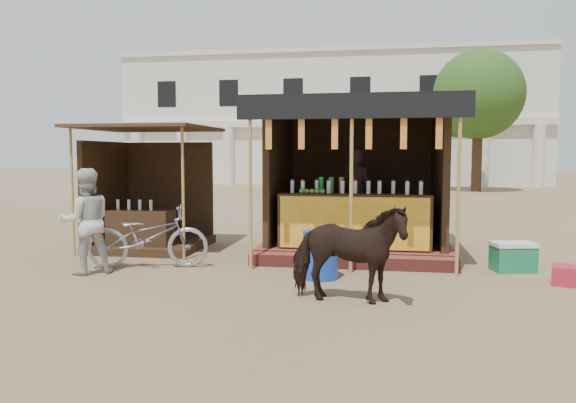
# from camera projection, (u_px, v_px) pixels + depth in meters

# --- Properties ---
(ground) EXTENTS (120.00, 120.00, 0.00)m
(ground) POSITION_uv_depth(u_px,v_px,m) (267.00, 294.00, 7.41)
(ground) COLOR #846B4C
(ground) RESTS_ON ground
(main_stall) EXTENTS (3.60, 3.61, 2.78)m
(main_stall) POSITION_uv_depth(u_px,v_px,m) (357.00, 198.00, 10.46)
(main_stall) COLOR maroon
(main_stall) RESTS_ON ground
(secondary_stall) EXTENTS (2.40, 2.40, 2.38)m
(secondary_stall) POSITION_uv_depth(u_px,v_px,m) (144.00, 205.00, 11.06)
(secondary_stall) COLOR #3A2515
(secondary_stall) RESTS_ON ground
(cow) EXTENTS (1.52, 0.78, 1.24)m
(cow) POSITION_uv_depth(u_px,v_px,m) (348.00, 253.00, 6.94)
(cow) COLOR black
(cow) RESTS_ON ground
(motorbike) EXTENTS (2.05, 1.15, 1.02)m
(motorbike) POSITION_uv_depth(u_px,v_px,m) (148.00, 237.00, 9.12)
(motorbike) COLOR #9C9DA4
(motorbike) RESTS_ON ground
(bystander) EXTENTS (1.01, 0.97, 1.63)m
(bystander) POSITION_uv_depth(u_px,v_px,m) (86.00, 221.00, 8.64)
(bystander) COLOR #B9B9B3
(bystander) RESTS_ON ground
(blue_barrel) EXTENTS (0.61, 0.61, 0.71)m
(blue_barrel) POSITION_uv_depth(u_px,v_px,m) (321.00, 255.00, 8.33)
(blue_barrel) COLOR #163EAB
(blue_barrel) RESTS_ON ground
(red_crate) EXTENTS (0.49, 0.53, 0.27)m
(red_crate) POSITION_uv_depth(u_px,v_px,m) (567.00, 275.00, 7.96)
(red_crate) COLOR #AE1D2F
(red_crate) RESTS_ON ground
(cooler) EXTENTS (0.72, 0.57, 0.46)m
(cooler) POSITION_uv_depth(u_px,v_px,m) (513.00, 257.00, 8.86)
(cooler) COLOR #1B7B4D
(cooler) RESTS_ON ground
(background_building) EXTENTS (26.00, 7.45, 8.18)m
(background_building) POSITION_uv_depth(u_px,v_px,m) (332.00, 122.00, 36.82)
(background_building) COLOR silver
(background_building) RESTS_ON ground
(tree) EXTENTS (4.50, 4.40, 7.00)m
(tree) POSITION_uv_depth(u_px,v_px,m) (474.00, 98.00, 27.78)
(tree) COLOR #382314
(tree) RESTS_ON ground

